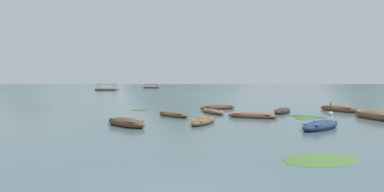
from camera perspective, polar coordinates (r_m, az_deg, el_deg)
name	(u,v)px	position (r m, az deg, el deg)	size (l,w,h in m)	color
ground_plane	(221,84)	(1506.07, 5.43, 2.22)	(6000.00, 6000.00, 0.00)	#476066
mountain_0	(37,64)	(3070.60, -26.68, 5.24)	(1021.08, 1021.08, 343.31)	#4C5B56
mountain_1	(113,58)	(2819.98, -14.36, 6.88)	(1641.06, 1641.06, 459.51)	slate
mountain_2	(184,54)	(2334.26, -1.40, 7.70)	(1071.94, 1071.94, 442.38)	#4C5B56
mountain_3	(374,62)	(2404.48, 30.45, 5.37)	(708.67, 708.67, 286.99)	#4C5B56
rowboat_0	(283,111)	(27.92, 16.33, -2.65)	(2.53, 3.98, 0.54)	#2D2826
rowboat_1	(252,116)	(23.34, 10.99, -3.60)	(3.85, 2.15, 0.48)	brown
rowboat_2	(339,109)	(31.30, 25.37, -2.17)	(2.97, 4.30, 0.68)	brown
rowboat_3	(321,126)	(18.86, 22.58, -5.04)	(3.36, 3.68, 0.59)	navy
rowboat_4	(218,107)	(30.62, 4.76, -2.12)	(3.92, 2.81, 0.56)	brown
rowboat_5	(203,121)	(19.64, 2.11, -4.66)	(1.93, 3.49, 0.49)	brown
rowboat_6	(173,114)	(23.89, -3.48, -3.40)	(3.16, 3.06, 0.51)	brown
rowboat_7	(213,112)	(26.41, 3.86, -2.89)	(2.53, 3.75, 0.46)	brown
rowboat_8	(376,116)	(25.73, 30.80, -3.15)	(2.08, 4.72, 0.76)	brown
rowboat_9	(126,123)	(19.02, -12.06, -4.82)	(3.52, 3.29, 0.62)	brown
ferry_0	(151,88)	(159.44, -7.53, 1.55)	(8.00, 5.08, 2.54)	#4C3323
ferry_1	(107,90)	(111.00, -15.41, 1.16)	(7.78, 3.63, 2.54)	brown
mooring_buoy	(331,114)	(27.43, 24.13, -2.98)	(0.40, 0.40, 1.16)	silver
weed_patch_0	(140,110)	(29.92, -9.55, -2.58)	(1.61, 1.90, 0.14)	#2D5628
weed_patch_1	(305,118)	(24.15, 20.10, -3.86)	(1.41, 2.47, 0.14)	#38662D
weed_patch_2	(321,160)	(11.31, 22.63, -10.86)	(1.77, 2.71, 0.14)	#477033
weed_patch_3	(306,117)	(25.20, 20.30, -3.61)	(3.11, 1.80, 0.14)	#2D5628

